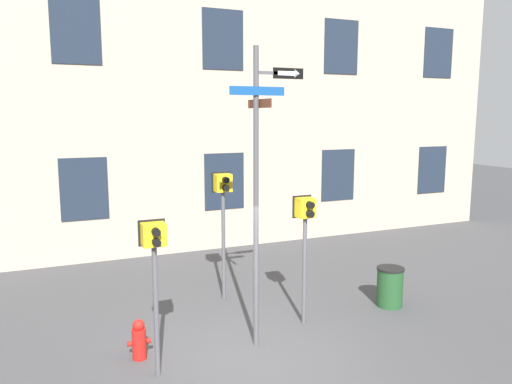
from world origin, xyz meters
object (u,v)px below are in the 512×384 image
street_sign_pole (260,178)px  pedestrian_signal_left (154,255)px  pedestrian_signal_right (305,224)px  pedestrian_signal_across (223,200)px  trash_bin (390,287)px  fire_hydrant (139,340)px

street_sign_pole → pedestrian_signal_left: 2.19m
street_sign_pole → pedestrian_signal_left: street_sign_pole is taller
pedestrian_signal_right → pedestrian_signal_across: bearing=118.3°
trash_bin → pedestrian_signal_left: bearing=-170.0°
pedestrian_signal_across → fire_hydrant: bearing=-137.6°
fire_hydrant → pedestrian_signal_across: bearing=42.4°
pedestrian_signal_left → pedestrian_signal_across: 3.40m
street_sign_pole → pedestrian_signal_left: size_ratio=2.09×
fire_hydrant → trash_bin: size_ratio=0.82×
pedestrian_signal_across → pedestrian_signal_right: bearing=-61.7°
trash_bin → pedestrian_signal_right: bearing=-178.4°
pedestrian_signal_left → pedestrian_signal_right: size_ratio=0.98×
trash_bin → street_sign_pole: bearing=-170.7°
street_sign_pole → pedestrian_signal_right: (1.16, 0.47, -1.00)m
pedestrian_signal_left → trash_bin: (5.16, 0.91, -1.52)m
pedestrian_signal_across → trash_bin: pedestrian_signal_across is taller
pedestrian_signal_left → fire_hydrant: bearing=104.3°
fire_hydrant → trash_bin: bearing=2.7°
street_sign_pole → fire_hydrant: size_ratio=7.47×
pedestrian_signal_across → pedestrian_signal_left: bearing=-127.4°
pedestrian_signal_right → trash_bin: size_ratio=2.98×
pedestrian_signal_left → pedestrian_signal_across: size_ratio=0.88×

